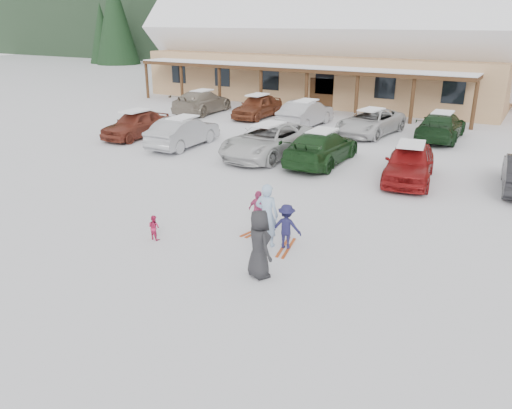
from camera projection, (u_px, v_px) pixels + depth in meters
The scene contains 21 objects.
ground at pixel (230, 245), 14.52m from camera, with size 160.00×160.00×0.00m, color silver.
day_lodge at pixel (324, 49), 40.03m from camera, with size 29.12×12.50×10.38m.
conifer_0 at pixel (173, 24), 49.08m from camera, with size 4.40×4.40×10.20m.
conifer_2 at pixel (210, 13), 60.29m from camera, with size 5.28×5.28×12.24m.
adult_skier at pixel (267, 215), 14.21m from camera, with size 0.68×0.45×1.88m, color #95B3D5.
toddler_red at pixel (154, 227), 14.80m from camera, with size 0.37×0.29×0.76m, color #BF2150.
child_navy at pixel (286, 227), 14.12m from camera, with size 0.86×0.49×1.33m, color #1A1941.
skis_child_navy at pixel (286, 247), 14.35m from camera, with size 0.20×1.40×0.03m, color #A84118.
child_magenta at pixel (258, 211), 15.29m from camera, with size 0.76×0.32×1.30m, color #C13C72.
skis_child_magenta at pixel (258, 230), 15.51m from camera, with size 0.20×1.40×0.03m, color #A84118.
bystander_dark at pixel (259, 244), 12.47m from camera, with size 0.88×0.57×1.80m, color black.
parked_car_0 at pixel (136, 124), 27.47m from camera, with size 1.76×4.36×1.49m, color maroon.
parked_car_1 at pixel (183, 132), 25.47m from camera, with size 1.61×4.60×1.52m, color #9A9C9F.
parked_car_2 at pixel (269, 140), 23.63m from camera, with size 2.60×5.64×1.57m, color silver.
parked_car_3 at pixel (321, 147), 22.49m from camera, with size 2.11×5.19×1.51m, color #193B19.
parked_car_4 at pixel (409, 163), 20.03m from camera, with size 1.81×4.51×1.54m, color maroon.
parked_car_7 at pixel (202, 102), 34.58m from camera, with size 2.20×5.40×1.57m, color gray.
parked_car_8 at pixel (257, 106), 32.97m from camera, with size 1.80×4.47×1.52m, color brown.
parked_car_9 at pixel (306, 113), 30.35m from camera, with size 1.66×4.76×1.57m, color #9D9DA1.
parked_car_10 at pixel (370, 122), 28.17m from camera, with size 2.38×5.16×1.43m, color silver.
parked_car_11 at pixel (441, 126), 26.97m from camera, with size 2.08×5.13×1.49m, color black.
Camera 1 is at (7.29, -11.03, 6.19)m, focal length 35.00 mm.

